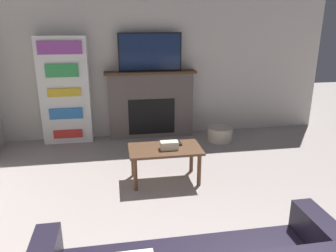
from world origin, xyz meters
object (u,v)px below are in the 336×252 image
at_px(fireplace, 151,104).
at_px(tv, 150,52).
at_px(coffee_table, 165,153).
at_px(storage_basket, 220,134).
at_px(bookshelf, 65,90).

relative_size(fireplace, tv, 1.48).
bearing_deg(coffee_table, storage_basket, 48.17).
xyz_separation_m(bookshelf, storage_basket, (2.54, -0.42, -0.76)).
bearing_deg(bookshelf, storage_basket, -9.36).
distance_m(coffee_table, storage_basket, 1.76).
relative_size(fireplace, storage_basket, 3.68).
height_order(bookshelf, storage_basket, bookshelf).
relative_size(tv, bookshelf, 0.60).
distance_m(fireplace, coffee_table, 1.75).
bearing_deg(tv, coffee_table, -91.08).
relative_size(tv, coffee_table, 1.16).
distance_m(coffee_table, bookshelf, 2.26).
bearing_deg(storage_basket, coffee_table, -131.83).
height_order(tv, storage_basket, tv).
xyz_separation_m(fireplace, coffee_table, (-0.03, -1.74, -0.20)).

